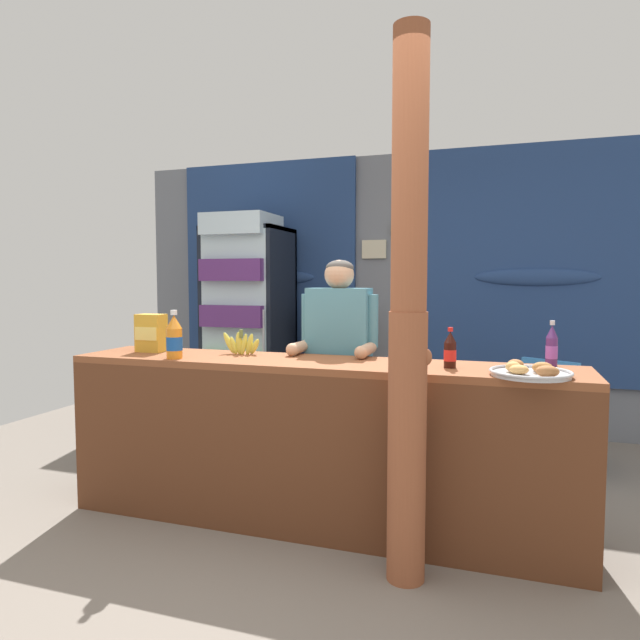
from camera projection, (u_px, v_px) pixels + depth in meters
ground_plane at (361, 483)px, 3.90m from camera, size 7.49×7.49×0.00m
back_wall_curtained at (402, 287)px, 5.42m from camera, size 5.59×0.22×2.64m
stall_counter at (309, 430)px, 3.11m from camera, size 2.97×0.54×0.97m
timber_post at (408, 323)px, 2.56m from camera, size 0.20×0.18×2.57m
drink_fridge at (247, 312)px, 5.33m from camera, size 0.74×0.76×2.04m
bottle_shelf_rack at (339, 364)px, 5.34m from camera, size 0.48×0.28×1.19m
plastic_lawn_chair at (557, 408)px, 4.06m from camera, size 0.60×0.60×0.86m
shopkeeper at (339, 350)px, 3.56m from camera, size 0.51×0.42×1.56m
soda_bottle_orange_soda at (174, 338)px, 3.26m from camera, size 0.09×0.09×0.29m
soda_bottle_cola at (450, 351)px, 2.92m from camera, size 0.07×0.07×0.22m
soda_bottle_grape_soda at (552, 347)px, 2.97m from camera, size 0.06×0.06×0.25m
snack_box_choco_powder at (151, 333)px, 3.58m from camera, size 0.18×0.12×0.24m
pastry_tray at (531, 372)px, 2.66m from camera, size 0.39×0.39×0.07m
banana_bunch at (241, 344)px, 3.46m from camera, size 0.28×0.04×0.16m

